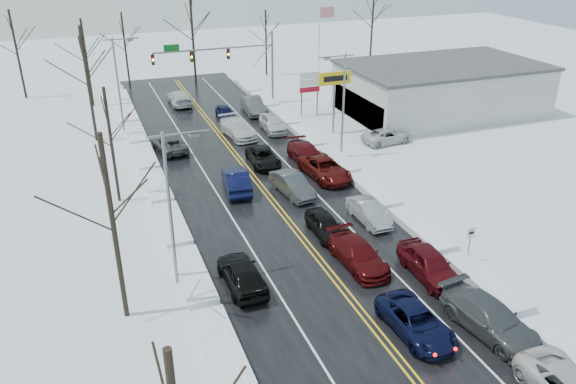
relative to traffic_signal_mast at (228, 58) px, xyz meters
name	(u,v)px	position (x,y,z in m)	size (l,w,h in m)	color
ground	(292,225)	(-3.45, -27.99, -5.48)	(160.00, 160.00, 0.00)	silver
road_surface	(282,212)	(-3.45, -25.99, -5.47)	(14.00, 84.00, 0.01)	black
snow_bank_left	(174,231)	(-11.05, -25.99, -5.48)	(1.66, 72.00, 0.49)	white
snow_bank_right	(377,196)	(4.15, -25.99, -5.48)	(1.66, 72.00, 0.49)	white
traffic_signal_mast	(228,58)	(0.00, 0.00, 0.00)	(13.28, 0.39, 8.00)	slate
tires_plus_sign	(335,82)	(7.05, -12.00, -0.49)	(3.20, 0.34, 6.00)	slate
used_vehicles_sign	(310,85)	(7.05, -5.99, -2.16)	(2.20, 0.22, 4.65)	slate
speed_limit_sign	(470,238)	(4.75, -35.99, -3.84)	(0.55, 0.09, 2.35)	slate
flagpole	(320,43)	(11.72, 2.01, 0.45)	(1.87, 1.20, 10.00)	silver
dealership_building	(441,88)	(20.53, -9.99, -2.82)	(20.40, 12.40, 5.30)	#BBBCB6
streetlight_ne	(341,98)	(4.85, -17.99, -0.17)	(3.20, 0.25, 9.00)	slate
streetlight_sw	(173,198)	(-11.74, -31.99, -0.17)	(3.20, 0.25, 9.00)	slate
streetlight_nw	(119,77)	(-11.74, -3.99, -0.17)	(3.20, 0.25, 9.00)	slate
tree_left_b	(109,194)	(-14.95, -33.99, 1.51)	(4.00, 4.00, 10.00)	#2D231C
tree_left_c	(109,123)	(-13.95, -19.99, 0.46)	(3.40, 3.40, 8.50)	#2D231C
tree_left_d	(85,62)	(-14.65, -5.99, 1.86)	(4.20, 4.20, 10.50)	#2D231C
tree_left_e	(84,46)	(-14.25, 6.01, 1.16)	(3.80, 3.80, 9.50)	#2D231C
tree_far_a	(14,37)	(-21.45, 12.01, 1.51)	(4.00, 4.00, 10.00)	#2D231C
tree_far_b	(124,35)	(-9.45, 13.01, 0.81)	(3.60, 3.60, 9.00)	#2D231C
tree_far_c	(192,22)	(-1.45, 11.01, 2.21)	(4.40, 4.40, 11.00)	#2D231C
tree_far_d	(266,30)	(8.55, 12.51, 0.46)	(3.40, 3.40, 8.50)	#2D231C
tree_far_e	(373,12)	(24.55, 13.01, 1.86)	(4.20, 4.20, 10.50)	#2D231C
queued_car_2	(415,332)	(-1.72, -40.49, -5.48)	(2.24, 4.85, 1.35)	black
queued_car_3	(357,265)	(-1.55, -33.97, -5.48)	(2.08, 5.11, 1.48)	#44090B
queued_car_4	(325,234)	(-1.87, -29.93, -5.48)	(1.65, 4.10, 1.40)	black
queued_car_5	(292,194)	(-1.65, -23.48, -5.48)	(1.65, 4.74, 1.56)	#3B3E40
queued_car_6	(263,164)	(-1.85, -17.18, -5.48)	(2.22, 4.81, 1.34)	black
queued_car_7	(238,136)	(-1.90, -9.68, -5.48)	(2.25, 5.53, 1.60)	silver
queued_car_8	(226,119)	(-1.61, -3.98, -5.48)	(1.57, 3.90, 1.33)	black
queued_car_11	(487,331)	(1.74, -41.69, -5.48)	(2.26, 5.55, 1.61)	#424548
queued_car_12	(428,276)	(1.71, -36.46, -5.48)	(1.96, 4.88, 1.66)	#48090F
queued_car_13	(368,221)	(1.66, -29.34, -5.48)	(1.48, 4.25, 1.40)	gray
queued_car_14	(325,177)	(1.90, -21.49, -5.48)	(2.60, 5.64, 1.57)	#480B09
queued_car_15	(306,162)	(1.75, -18.04, -5.48)	(2.15, 5.29, 1.54)	#49090E
queued_car_16	(273,131)	(1.75, -9.39, -5.48)	(1.91, 4.76, 1.62)	silver
queued_car_17	(253,113)	(1.72, -3.08, -5.48)	(1.79, 5.15, 1.70)	#444749
oncoming_car_0	(237,190)	(-5.38, -21.31, -5.48)	(1.76, 5.06, 1.67)	black
oncoming_car_1	(170,151)	(-8.70, -11.25, -5.48)	(2.28, 4.95, 1.37)	#444649
oncoming_car_2	(180,104)	(-5.07, 2.93, -5.48)	(2.21, 5.45, 1.58)	silver
oncoming_car_3	(243,286)	(-8.58, -33.63, -5.48)	(1.94, 4.82, 1.64)	black
parked_car_0	(387,143)	(10.57, -16.29, -5.48)	(2.22, 4.82, 1.34)	silver
parked_car_1	(389,125)	(13.38, -11.94, -5.48)	(1.97, 4.84, 1.41)	#424447
parked_car_2	(347,111)	(11.55, -5.88, -5.48)	(1.86, 4.62, 1.58)	black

